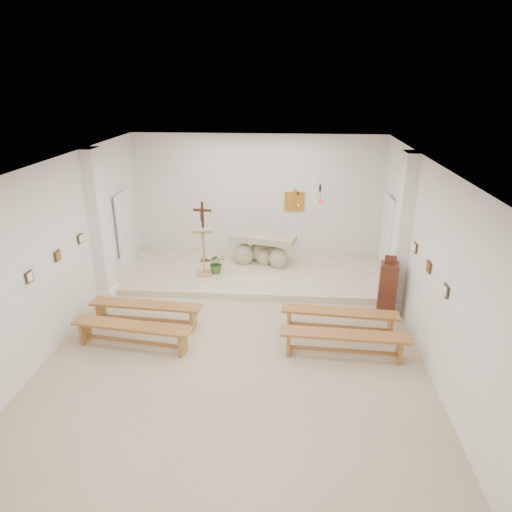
# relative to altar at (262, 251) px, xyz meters

# --- Properties ---
(ground) EXTENTS (7.00, 10.00, 0.00)m
(ground) POSITION_rel_altar_xyz_m (-0.22, -3.98, -0.49)
(ground) COLOR #C0B08A
(ground) RESTS_ON ground
(wall_left) EXTENTS (0.02, 10.00, 3.50)m
(wall_left) POSITION_rel_altar_xyz_m (-3.71, -3.98, 1.26)
(wall_left) COLOR white
(wall_left) RESTS_ON ground
(wall_right) EXTENTS (0.02, 10.00, 3.50)m
(wall_right) POSITION_rel_altar_xyz_m (3.27, -3.98, 1.26)
(wall_right) COLOR white
(wall_right) RESTS_ON ground
(wall_back) EXTENTS (7.00, 0.02, 3.50)m
(wall_back) POSITION_rel_altar_xyz_m (-0.22, 1.01, 1.26)
(wall_back) COLOR white
(wall_back) RESTS_ON ground
(ceiling) EXTENTS (7.00, 10.00, 0.02)m
(ceiling) POSITION_rel_altar_xyz_m (-0.22, -3.98, 3.00)
(ceiling) COLOR silver
(ceiling) RESTS_ON wall_back
(sanctuary_platform) EXTENTS (6.98, 3.00, 0.15)m
(sanctuary_platform) POSITION_rel_altar_xyz_m (-0.22, -0.48, -0.42)
(sanctuary_platform) COLOR beige
(sanctuary_platform) RESTS_ON ground
(pilaster_left) EXTENTS (0.26, 0.55, 3.50)m
(pilaster_left) POSITION_rel_altar_xyz_m (-3.59, -1.98, 1.26)
(pilaster_left) COLOR white
(pilaster_left) RESTS_ON ground
(pilaster_right) EXTENTS (0.26, 0.55, 3.50)m
(pilaster_right) POSITION_rel_altar_xyz_m (3.15, -1.98, 1.26)
(pilaster_right) COLOR white
(pilaster_right) RESTS_ON ground
(gold_wall_relief) EXTENTS (0.55, 0.04, 0.55)m
(gold_wall_relief) POSITION_rel_altar_xyz_m (0.83, 0.98, 1.16)
(gold_wall_relief) COLOR gold
(gold_wall_relief) RESTS_ON wall_back
(sanctuary_lamp) EXTENTS (0.11, 0.36, 0.44)m
(sanctuary_lamp) POSITION_rel_altar_xyz_m (1.53, 0.73, 1.32)
(sanctuary_lamp) COLOR black
(sanctuary_lamp) RESTS_ON wall_back
(station_frame_left_front) EXTENTS (0.03, 0.20, 0.20)m
(station_frame_left_front) POSITION_rel_altar_xyz_m (-3.69, -4.78, 1.23)
(station_frame_left_front) COLOR #3D291B
(station_frame_left_front) RESTS_ON wall_left
(station_frame_left_mid) EXTENTS (0.03, 0.20, 0.20)m
(station_frame_left_mid) POSITION_rel_altar_xyz_m (-3.69, -3.78, 1.23)
(station_frame_left_mid) COLOR #3D291B
(station_frame_left_mid) RESTS_ON wall_left
(station_frame_left_rear) EXTENTS (0.03, 0.20, 0.20)m
(station_frame_left_rear) POSITION_rel_altar_xyz_m (-3.69, -2.78, 1.23)
(station_frame_left_rear) COLOR #3D291B
(station_frame_left_rear) RESTS_ON wall_left
(station_frame_right_front) EXTENTS (0.03, 0.20, 0.20)m
(station_frame_right_front) POSITION_rel_altar_xyz_m (3.25, -4.78, 1.23)
(station_frame_right_front) COLOR #3D291B
(station_frame_right_front) RESTS_ON wall_right
(station_frame_right_mid) EXTENTS (0.03, 0.20, 0.20)m
(station_frame_right_mid) POSITION_rel_altar_xyz_m (3.25, -3.78, 1.23)
(station_frame_right_mid) COLOR #3D291B
(station_frame_right_mid) RESTS_ON wall_right
(station_frame_right_rear) EXTENTS (0.03, 0.20, 0.20)m
(station_frame_right_rear) POSITION_rel_altar_xyz_m (3.25, -2.78, 1.23)
(station_frame_right_rear) COLOR #3D291B
(station_frame_right_rear) RESTS_ON wall_right
(radiator_left) EXTENTS (0.10, 0.85, 0.52)m
(radiator_left) POSITION_rel_altar_xyz_m (-3.65, -1.28, -0.22)
(radiator_left) COLOR silver
(radiator_left) RESTS_ON ground
(radiator_right) EXTENTS (0.10, 0.85, 0.52)m
(radiator_right) POSITION_rel_altar_xyz_m (3.21, -1.28, -0.22)
(radiator_right) COLOR silver
(radiator_right) RESTS_ON ground
(altar) EXTENTS (1.83, 1.05, 0.89)m
(altar) POSITION_rel_altar_xyz_m (0.00, 0.00, 0.00)
(altar) COLOR tan
(altar) RESTS_ON sanctuary_platform
(lectern) EXTENTS (0.53, 0.48, 1.29)m
(lectern) POSITION_rel_altar_xyz_m (-1.45, -0.92, 0.30)
(lectern) COLOR tan
(lectern) RESTS_ON sanctuary_platform
(crucifix_stand) EXTENTS (0.51, 0.22, 1.68)m
(crucifix_stand) POSITION_rel_altar_xyz_m (-1.62, 0.03, 0.63)
(crucifix_stand) COLOR #381E12
(crucifix_stand) RESTS_ON sanctuary_platform
(potted_plant) EXTENTS (0.55, 0.49, 0.54)m
(potted_plant) POSITION_rel_altar_xyz_m (-1.14, -0.76, -0.07)
(potted_plant) COLOR #385E25
(potted_plant) RESTS_ON sanctuary_platform
(donation_pedestal) EXTENTS (0.43, 0.43, 1.40)m
(donation_pedestal) POSITION_rel_altar_xyz_m (2.88, -2.42, 0.13)
(donation_pedestal) COLOR #572C18
(donation_pedestal) RESTS_ON ground
(bench_left_front) EXTENTS (2.38, 0.54, 0.50)m
(bench_left_front) POSITION_rel_altar_xyz_m (-2.23, -3.29, -0.12)
(bench_left_front) COLOR #9D6B2D
(bench_left_front) RESTS_ON ground
(bench_right_front) EXTENTS (2.38, 0.55, 0.50)m
(bench_right_front) POSITION_rel_altar_xyz_m (1.79, -3.29, -0.12)
(bench_right_front) COLOR #9D6B2D
(bench_right_front) RESTS_ON ground
(bench_left_second) EXTENTS (2.39, 0.68, 0.50)m
(bench_left_second) POSITION_rel_altar_xyz_m (-2.23, -4.16, -0.12)
(bench_left_second) COLOR #9D6B2D
(bench_left_second) RESTS_ON ground
(bench_right_second) EXTENTS (2.37, 0.49, 0.50)m
(bench_right_second) POSITION_rel_altar_xyz_m (1.79, -4.16, -0.12)
(bench_right_second) COLOR #9D6B2D
(bench_right_second) RESTS_ON ground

